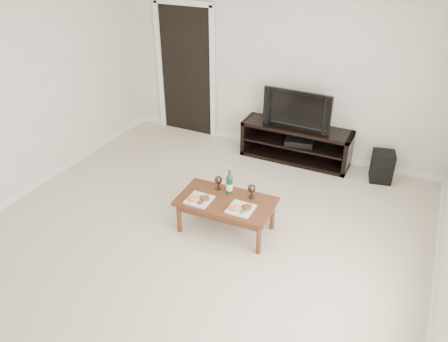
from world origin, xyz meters
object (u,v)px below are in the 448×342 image
television (299,108)px  coffee_table (226,215)px  media_console (296,143)px  subwoofer (382,167)px

television → coffee_table: bearing=-93.9°
media_console → coffee_table: (-0.19, -2.01, -0.07)m
media_console → coffee_table: bearing=-95.4°
subwoofer → coffee_table: bearing=-138.8°
television → media_console: bearing=0.0°
media_console → subwoofer: (1.26, -0.05, -0.06)m
media_console → television: bearing=0.0°
television → subwoofer: television is taller
television → subwoofer: (1.26, -0.05, -0.62)m
coffee_table → media_console: bearing=84.6°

